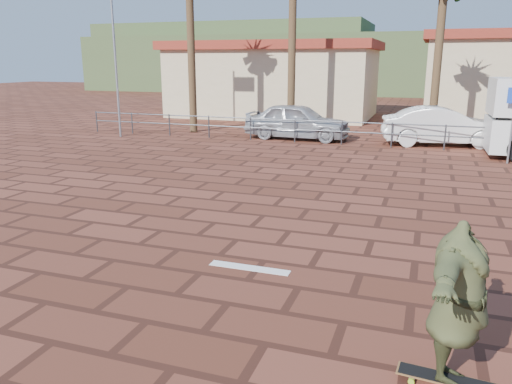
% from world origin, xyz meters
% --- Properties ---
extents(ground, '(120.00, 120.00, 0.00)m').
position_xyz_m(ground, '(0.00, 0.00, 0.00)').
color(ground, brown).
rests_on(ground, ground).
extents(paint_stripe, '(1.40, 0.22, 0.01)m').
position_xyz_m(paint_stripe, '(0.70, -1.20, 0.00)').
color(paint_stripe, white).
rests_on(paint_stripe, ground).
extents(guardrail, '(24.06, 0.06, 1.00)m').
position_xyz_m(guardrail, '(0.00, 12.00, 0.68)').
color(guardrail, '#47494F').
rests_on(guardrail, ground).
extents(flagpole, '(1.30, 0.10, 8.00)m').
position_xyz_m(flagpole, '(-9.87, 11.00, 4.64)').
color(flagpole, gray).
rests_on(flagpole, ground).
extents(building_west, '(12.60, 7.60, 4.50)m').
position_xyz_m(building_west, '(-6.00, 22.00, 2.28)').
color(building_west, beige).
rests_on(building_west, ground).
extents(hill_front, '(70.00, 18.00, 6.00)m').
position_xyz_m(hill_front, '(0.00, 50.00, 3.00)').
color(hill_front, '#384C28').
rests_on(hill_front, ground).
extents(hill_back, '(35.00, 14.00, 8.00)m').
position_xyz_m(hill_back, '(-22.00, 56.00, 4.00)').
color(hill_back, '#384C28').
rests_on(hill_back, ground).
extents(longboard, '(1.11, 0.33, 0.11)m').
position_xyz_m(longboard, '(3.80, -3.49, 0.09)').
color(longboard, olive).
rests_on(longboard, ground).
extents(skateboarder, '(0.87, 2.24, 1.77)m').
position_xyz_m(skateboarder, '(3.80, -3.49, 0.99)').
color(skateboarder, '#3C4123').
rests_on(skateboarder, longboard).
extents(car_silver, '(4.69, 2.01, 1.58)m').
position_xyz_m(car_silver, '(-2.15, 13.00, 0.79)').
color(car_silver, '#A1A3A8').
rests_on(car_silver, ground).
extents(car_white, '(4.96, 2.46, 1.56)m').
position_xyz_m(car_white, '(3.89, 13.23, 0.78)').
color(car_white, silver).
rests_on(car_white, ground).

